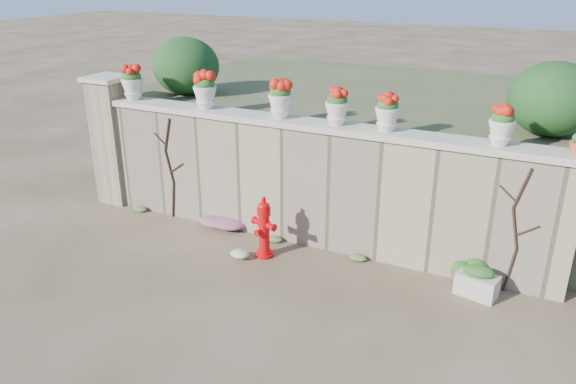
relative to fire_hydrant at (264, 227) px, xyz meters
The scene contains 20 objects.
ground 1.19m from the fire_hydrant, 66.74° to the right, with size 80.00×80.00×0.00m, color #493924.
stone_wall 1.04m from the fire_hydrant, 62.81° to the left, with size 8.00×0.40×2.00m, color gray.
wall_cap 1.79m from the fire_hydrant, 62.81° to the left, with size 8.10×0.52×0.10m, color beige.
gate_pillar 3.89m from the fire_hydrant, 167.60° to the left, with size 0.72×0.72×2.48m.
raised_fill 4.07m from the fire_hydrant, 84.02° to the left, with size 9.00×6.00×2.00m, color #384C23.
back_shrub_left 3.99m from the fire_hydrant, 143.98° to the left, with size 1.30×1.30×1.10m, color #143814.
back_shrub_right 4.78m from the fire_hydrant, 27.86° to the left, with size 1.30×1.30×1.10m, color #143814.
vine_left 2.38m from the fire_hydrant, 165.08° to the left, with size 0.60×0.04×1.91m.
vine_right 3.73m from the fire_hydrant, ahead, with size 0.60×0.04×1.91m.
fire_hydrant is the anchor object (origin of this frame).
planter_box 3.30m from the fire_hydrant, ahead, with size 0.62×0.44×0.47m.
green_shrub 3.19m from the fire_hydrant, 10.34° to the left, with size 0.52×0.47×0.50m, color #1E5119.
magenta_clump 1.39m from the fire_hydrant, 154.72° to the left, with size 0.98×0.65×0.26m, color #C22691.
white_flowers 0.55m from the fire_hydrant, 134.99° to the right, with size 0.57×0.45×0.20m, color white.
urn_pot_0 3.74m from the fire_hydrant, 165.26° to the left, with size 0.39×0.39×0.62m.
urn_pot_1 2.57m from the fire_hydrant, 152.01° to the left, with size 0.40×0.40×0.62m.
urn_pot_2 2.06m from the fire_hydrant, 97.49° to the left, with size 0.39×0.39×0.61m.
urn_pot_3 2.21m from the fire_hydrant, 43.60° to the left, with size 0.36×0.36×0.57m.
urn_pot_4 2.62m from the fire_hydrant, 26.37° to the left, with size 0.36×0.36×0.57m.
urn_pot_5 3.84m from the fire_hydrant, 14.14° to the left, with size 0.36×0.36×0.56m.
Camera 1 is at (3.45, -6.11, 4.40)m, focal length 35.00 mm.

